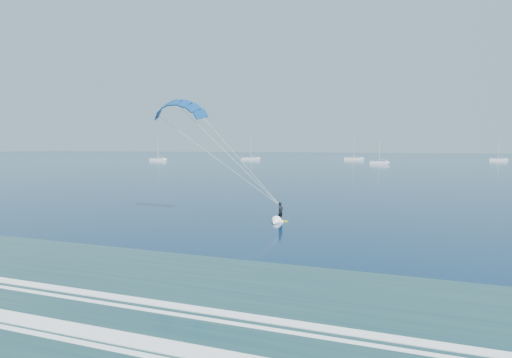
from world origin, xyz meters
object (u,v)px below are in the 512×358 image
object	(u,v)px
sailboat_2	(354,159)
sailboat_4	(498,160)
sailboat_0	(158,160)
sailboat_3	(379,163)
sailboat_1	(251,159)
kitesurfer_rig	(224,150)

from	to	relation	value
sailboat_2	sailboat_4	size ratio (longest dim) A/B	1.19
sailboat_0	sailboat_3	bearing A→B (deg)	1.00
sailboat_0	sailboat_2	xyz separation A→B (m)	(86.30, 48.69, 0.01)
sailboat_2	sailboat_4	world-z (taller)	sailboat_2
sailboat_1	sailboat_4	distance (m)	120.81
kitesurfer_rig	sailboat_4	bearing A→B (deg)	76.63
sailboat_2	sailboat_4	distance (m)	68.19
kitesurfer_rig	sailboat_4	xyz separation A→B (m)	(48.59, 204.47, -6.62)
sailboat_0	sailboat_1	world-z (taller)	sailboat_1
kitesurfer_rig	sailboat_0	distance (m)	179.89
sailboat_2	sailboat_4	bearing A→B (deg)	8.42
sailboat_0	sailboat_2	size ratio (longest dim) A/B	0.89
sailboat_1	sailboat_4	bearing A→B (deg)	13.50
sailboat_4	sailboat_1	bearing A→B (deg)	-166.50
sailboat_3	sailboat_4	bearing A→B (deg)	49.01
sailboat_4	sailboat_3	bearing A→B (deg)	-130.99
kitesurfer_rig	sailboat_2	size ratio (longest dim) A/B	1.24
sailboat_2	sailboat_0	bearing A→B (deg)	-150.57
sailboat_3	sailboat_4	xyz separation A→B (m)	(49.41, 56.85, 0.00)
sailboat_3	sailboat_4	world-z (taller)	sailboat_4
sailboat_1	sailboat_3	distance (m)	73.85
sailboat_3	sailboat_2	bearing A→B (deg)	111.06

